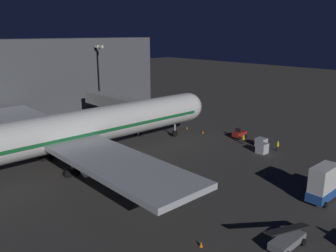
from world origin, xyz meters
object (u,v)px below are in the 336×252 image
object	(u,v)px
cargo_truck_aft	(325,183)
ground_crew_near_nose_gear	(243,139)
airliner_at_gate	(52,135)
apron_floodlight_mast	(101,74)
baggage_container_far_row	(261,142)
pushback_tug	(239,134)
traffic_cone_wingtip_svc_side	(201,244)
traffic_cone_nose_starboard	(187,128)
belt_loader	(287,240)
baggage_container_near_belt	(262,148)
jet_bridge	(120,104)
ground_crew_by_belt_loader	(278,146)
traffic_cone_nose_port	(203,132)

from	to	relation	value
cargo_truck_aft	ground_crew_near_nose_gear	bearing A→B (deg)	-28.87
airliner_at_gate	apron_floodlight_mast	world-z (taller)	airliner_at_gate
baggage_container_far_row	pushback_tug	bearing A→B (deg)	-12.69
airliner_at_gate	cargo_truck_aft	size ratio (longest dim) A/B	10.43
traffic_cone_wingtip_svc_side	traffic_cone_nose_starboard	bearing A→B (deg)	-43.53
cargo_truck_aft	baggage_container_far_row	xyz separation A→B (m)	(16.22, -11.74, -1.41)
belt_loader	baggage_container_near_belt	size ratio (longest dim) A/B	4.28
baggage_container_far_row	traffic_cone_wingtip_svc_side	bearing A→B (deg)	113.45
traffic_cone_nose_starboard	traffic_cone_wingtip_svc_side	world-z (taller)	same
airliner_at_gate	baggage_container_far_row	bearing A→B (deg)	-114.88
airliner_at_gate	traffic_cone_nose_starboard	bearing A→B (deg)	-85.74
jet_bridge	traffic_cone_wingtip_svc_side	xyz separation A→B (m)	(-38.22, 17.69, -5.03)
baggage_container_near_belt	traffic_cone_nose_starboard	xyz separation A→B (m)	(18.68, -1.33, -0.57)
jet_bridge	cargo_truck_aft	bearing A→B (deg)	-179.90
belt_loader	traffic_cone_wingtip_svc_side	bearing A→B (deg)	46.48
traffic_cone_nose_starboard	ground_crew_near_nose_gear	bearing A→B (deg)	-178.54
ground_crew_near_nose_gear	airliner_at_gate	bearing A→B (deg)	68.92
pushback_tug	belt_loader	distance (m)	34.54
belt_loader	airliner_at_gate	bearing A→B (deg)	12.69
cargo_truck_aft	ground_crew_by_belt_loader	world-z (taller)	cargo_truck_aft
airliner_at_gate	jet_bridge	distance (m)	22.21
traffic_cone_nose_port	belt_loader	bearing A→B (deg)	143.93
traffic_cone_wingtip_svc_side	airliner_at_gate	bearing A→B (deg)	3.38
cargo_truck_aft	belt_loader	bearing A→B (deg)	99.60
cargo_truck_aft	belt_loader	size ratio (longest dim) A/B	0.82
apron_floodlight_mast	traffic_cone_wingtip_svc_side	bearing A→B (deg)	156.99
pushback_tug	traffic_cone_nose_starboard	world-z (taller)	pushback_tug
belt_loader	baggage_container_far_row	size ratio (longest dim) A/B	4.23
baggage_container_far_row	ground_crew_by_belt_loader	distance (m)	3.27
traffic_cone_wingtip_svc_side	baggage_container_far_row	bearing A→B (deg)	-66.55
cargo_truck_aft	traffic_cone_nose_port	world-z (taller)	cargo_truck_aft
cargo_truck_aft	baggage_container_far_row	world-z (taller)	cargo_truck_aft
traffic_cone_nose_starboard	baggage_container_far_row	bearing A→B (deg)	-174.69
ground_crew_by_belt_loader	traffic_cone_wingtip_svc_side	xyz separation A→B (m)	(-9.54, 29.38, -0.68)
ground_crew_by_belt_loader	traffic_cone_wingtip_svc_side	distance (m)	30.89
airliner_at_gate	traffic_cone_nose_starboard	world-z (taller)	airliner_at_gate
apron_floodlight_mast	pushback_tug	xyz separation A→B (m)	(-34.36, -8.37, -8.80)
cargo_truck_aft	traffic_cone_wingtip_svc_side	world-z (taller)	cargo_truck_aft
ground_crew_near_nose_gear	ground_crew_by_belt_loader	xyz separation A→B (m)	(-6.15, -1.07, 0.02)
cargo_truck_aft	traffic_cone_nose_starboard	size ratio (longest dim) A/B	10.72
cargo_truck_aft	baggage_container_near_belt	size ratio (longest dim) A/B	3.50
jet_bridge	traffic_cone_nose_port	bearing A→B (deg)	-142.12
belt_loader	ground_crew_near_nose_gear	distance (m)	30.92
pushback_tug	traffic_cone_wingtip_svc_side	bearing A→B (deg)	120.85
baggage_container_far_row	traffic_cone_nose_starboard	distance (m)	16.71
traffic_cone_nose_port	apron_floodlight_mast	bearing A→B (deg)	11.36
apron_floodlight_mast	airliner_at_gate	bearing A→B (deg)	136.74
cargo_truck_aft	ground_crew_near_nose_gear	distance (m)	21.87
jet_bridge	apron_floodlight_mast	size ratio (longest dim) A/B	1.24
pushback_tug	belt_loader	bearing A→B (deg)	133.61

